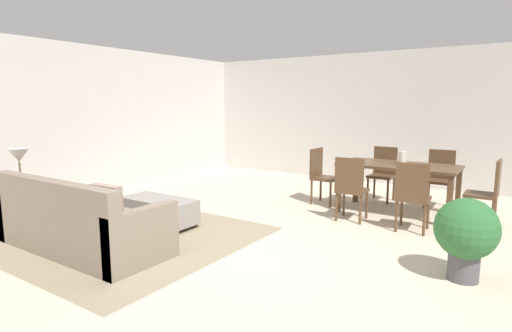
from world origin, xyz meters
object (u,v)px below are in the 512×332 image
(dining_table, at_px, (398,170))
(dining_chair_near_right, at_px, (413,193))
(dining_chair_far_right, at_px, (440,175))
(dining_chair_head_east, at_px, (489,189))
(couch, at_px, (79,225))
(side_table, at_px, (22,196))
(vase_centerpiece, at_px, (403,158))
(dining_chair_far_left, at_px, (383,170))
(dining_chair_near_left, at_px, (351,185))
(ottoman_table, at_px, (159,210))
(dining_chair_head_west, at_px, (321,173))
(potted_plant, at_px, (466,232))
(table_lamp, at_px, (19,157))

(dining_table, relative_size, dining_chair_near_right, 1.83)
(dining_chair_far_right, distance_m, dining_chair_head_east, 1.11)
(couch, distance_m, dining_table, 4.44)
(dining_chair_near_right, relative_size, dining_chair_far_right, 1.00)
(side_table, relative_size, vase_centerpiece, 2.84)
(dining_chair_far_left, bearing_deg, dining_chair_near_left, -89.53)
(ottoman_table, bearing_deg, dining_chair_near_left, 38.41)
(dining_chair_near_right, relative_size, dining_chair_head_west, 1.00)
(dining_table, bearing_deg, side_table, -138.29)
(side_table, height_order, potted_plant, potted_plant)
(table_lamp, relative_size, dining_chair_far_left, 0.57)
(table_lamp, relative_size, dining_chair_head_east, 0.57)
(dining_chair_head_east, bearing_deg, vase_centerpiece, -179.33)
(side_table, bearing_deg, ottoman_table, 37.11)
(table_lamp, relative_size, dining_table, 0.31)
(dining_chair_near_left, bearing_deg, couch, -127.26)
(side_table, xyz_separation_m, dining_chair_near_left, (3.52, 2.74, 0.08))
(dining_table, bearing_deg, dining_chair_far_left, 120.62)
(side_table, height_order, dining_chair_head_west, dining_chair_head_west)
(couch, relative_size, ottoman_table, 2.01)
(dining_chair_far_left, bearing_deg, dining_chair_far_right, 3.86)
(couch, bearing_deg, vase_centerpiece, 53.75)
(dining_chair_near_right, relative_size, vase_centerpiece, 4.76)
(couch, xyz_separation_m, ottoman_table, (0.05, 1.15, -0.07))
(dining_chair_near_left, relative_size, dining_chair_far_right, 1.00)
(dining_chair_far_right, bearing_deg, dining_chair_head_west, -153.35)
(dining_table, relative_size, dining_chair_far_right, 1.83)
(ottoman_table, distance_m, potted_plant, 3.73)
(dining_chair_near_right, bearing_deg, potted_plant, -58.03)
(dining_chair_far_left, bearing_deg, dining_chair_head_west, -135.24)
(dining_chair_head_west, xyz_separation_m, potted_plant, (2.42, -2.03, -0.05))
(side_table, height_order, vase_centerpiece, vase_centerpiece)
(dining_chair_head_east, distance_m, dining_chair_head_west, 2.44)
(vase_centerpiece, bearing_deg, dining_chair_near_right, -66.57)
(dining_chair_far_right, height_order, vase_centerpiece, vase_centerpiece)
(dining_chair_near_right, height_order, dining_chair_far_right, same)
(dining_chair_near_left, relative_size, dining_chair_head_west, 1.00)
(table_lamp, xyz_separation_m, dining_chair_near_left, (3.52, 2.74, -0.44))
(table_lamp, height_order, dining_chair_head_east, table_lamp)
(side_table, bearing_deg, dining_chair_near_left, 37.88)
(dining_table, height_order, dining_chair_near_left, dining_chair_near_left)
(dining_chair_near_left, xyz_separation_m, potted_plant, (1.61, -1.27, -0.05))
(couch, height_order, potted_plant, couch)
(dining_chair_near_right, height_order, dining_chair_far_left, same)
(couch, distance_m, dining_chair_far_right, 5.35)
(ottoman_table, relative_size, dining_chair_far_left, 1.16)
(table_lamp, xyz_separation_m, dining_chair_head_west, (2.71, 3.50, -0.44))
(dining_chair_far_right, bearing_deg, dining_chair_far_left, -176.14)
(side_table, relative_size, dining_chair_far_left, 0.60)
(vase_centerpiece, bearing_deg, dining_chair_head_west, -179.31)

